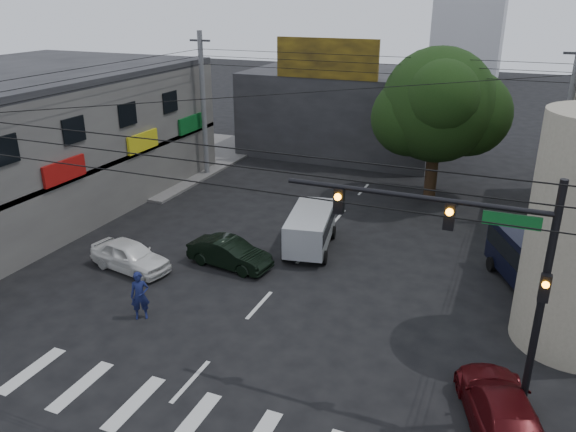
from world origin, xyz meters
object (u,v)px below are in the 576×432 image
Objects in this scene: traffic_gantry at (478,258)px; dark_sedan at (230,253)px; utility_pole_far_right at (564,135)px; traffic_officer at (140,296)px; utility_pole_far_left at (203,106)px; silver_minivan at (310,231)px; street_tree at (438,106)px; white_compact at (130,256)px; navy_van at (537,267)px; maroon_sedan at (501,409)px.

dark_sedan is (-10.47, 5.55, -4.20)m from traffic_gantry.
utility_pole_far_right reaches higher than traffic_officer.
silver_minivan is (10.49, -8.39, -3.68)m from utility_pole_far_left.
traffic_gantry is 17.21m from utility_pole_far_right.
white_compact is (-10.50, -14.39, -4.82)m from street_tree.
traffic_officer is (6.85, -16.50, -3.66)m from utility_pole_far_left.
navy_van is (1.97, 8.28, -3.74)m from traffic_gantry.
utility_pole_far_right reaches higher than navy_van.
street_tree is at bearing -93.18° from maroon_sedan.
traffic_gantry is at bearing -110.71° from dark_sedan.
silver_minivan is at bearing -33.51° from dark_sedan.
maroon_sedan reaches higher than dark_sedan.
utility_pole_far_left is 13.93m from silver_minivan.
traffic_officer reaches higher than dark_sedan.
silver_minivan is at bearing 63.11° from navy_van.
navy_van is at bearing -102.68° from silver_minivan.
traffic_officer is at bearing -130.62° from utility_pole_far_right.
navy_van is at bearing -113.68° from maroon_sedan.
traffic_gantry reaches higher than silver_minivan.
white_compact reaches higher than dark_sedan.
traffic_gantry is at bearing -38.18° from maroon_sedan.
utility_pole_far_left is 22.37m from navy_van.
silver_minivan is (-8.99, 9.03, 0.27)m from maroon_sedan.
silver_minivan is (6.49, 5.00, 0.26)m from white_compact.
utility_pole_far_left is 1.57× the size of navy_van.
traffic_gantry is 0.78× the size of utility_pole_far_right.
street_tree is 11.18m from silver_minivan.
dark_sedan is 13.07m from maroon_sedan.
traffic_gantry reaches higher than maroon_sedan.
white_compact is at bearing -126.12° from street_tree.
white_compact is at bearing 123.94° from dark_sedan.
traffic_officer is at bearing 145.14° from silver_minivan.
utility_pole_far_left reaches higher than white_compact.
silver_minivan is 2.43× the size of traffic_officer.
utility_pole_far_right is 17.88m from dark_sedan.
maroon_sedan is (19.48, -17.42, -3.95)m from utility_pole_far_left.
navy_van is at bearing -63.77° from white_compact.
traffic_officer is at bearing 176.00° from dark_sedan.
utility_pole_far_right reaches higher than traffic_gantry.
silver_minivan is at bearing 132.27° from traffic_gantry.
maroon_sedan is 0.83× the size of navy_van.
traffic_gantry is at bearing -78.01° from street_tree.
navy_van is (12.45, 2.73, 0.46)m from dark_sedan.
utility_pole_far_left reaches higher than navy_van.
dark_sedan is 2.12× the size of traffic_officer.
dark_sedan is 5.16m from traffic_officer.
white_compact is at bearing -32.90° from maroon_sedan.
traffic_gantry reaches higher than white_compact.
street_tree is at bearing 171.25° from utility_pole_far_right.
white_compact reaches higher than maroon_sedan.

